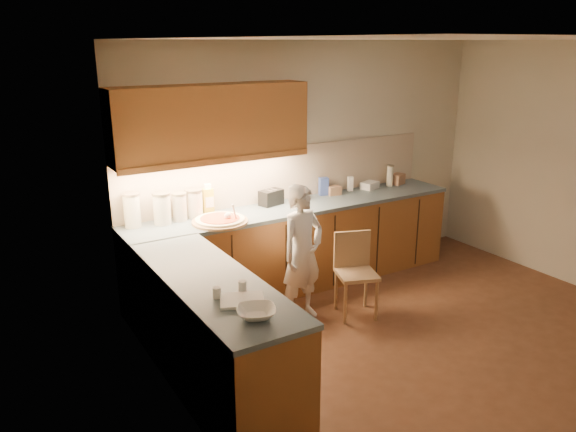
# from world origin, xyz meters

# --- Properties ---
(room) EXTENTS (4.54, 4.50, 2.62)m
(room) POSITION_xyz_m (0.00, 0.00, 1.68)
(room) COLOR #55301D
(room) RESTS_ON ground
(l_counter) EXTENTS (3.77, 2.62, 0.92)m
(l_counter) POSITION_xyz_m (-0.92, 1.25, 0.46)
(l_counter) COLOR #92592A
(l_counter) RESTS_ON ground
(backsplash) EXTENTS (3.75, 0.02, 0.58)m
(backsplash) POSITION_xyz_m (-0.38, 1.99, 1.21)
(backsplash) COLOR #C4B098
(backsplash) RESTS_ON l_counter
(upper_cabinets) EXTENTS (1.95, 0.36, 0.73)m
(upper_cabinets) POSITION_xyz_m (-1.27, 1.82, 1.85)
(upper_cabinets) COLOR #92592A
(upper_cabinets) RESTS_ON ground
(pizza_on_board) EXTENTS (0.54, 0.54, 0.22)m
(pizza_on_board) POSITION_xyz_m (-1.33, 1.57, 0.94)
(pizza_on_board) COLOR tan
(pizza_on_board) RESTS_ON l_counter
(child) EXTENTS (0.54, 0.41, 1.33)m
(child) POSITION_xyz_m (-0.75, 1.03, 0.67)
(child) COLOR white
(child) RESTS_ON ground
(wooden_chair) EXTENTS (0.47, 0.47, 0.82)m
(wooden_chair) POSITION_xyz_m (-0.25, 0.86, 0.47)
(wooden_chair) COLOR tan
(wooden_chair) RESTS_ON ground
(mixing_bowl) EXTENTS (0.33, 0.33, 0.06)m
(mixing_bowl) POSITION_xyz_m (-1.95, -0.31, 0.95)
(mixing_bowl) COLOR white
(mixing_bowl) RESTS_ON l_counter
(canister_a) EXTENTS (0.16, 0.16, 0.33)m
(canister_a) POSITION_xyz_m (-2.08, 1.88, 1.09)
(canister_a) COLOR white
(canister_a) RESTS_ON l_counter
(canister_b) EXTENTS (0.18, 0.18, 0.31)m
(canister_b) POSITION_xyz_m (-1.81, 1.83, 1.07)
(canister_b) COLOR silver
(canister_b) RESTS_ON l_counter
(canister_c) EXTENTS (0.15, 0.15, 0.28)m
(canister_c) POSITION_xyz_m (-1.63, 1.84, 1.06)
(canister_c) COLOR silver
(canister_c) RESTS_ON l_counter
(canister_d) EXTENTS (0.18, 0.18, 0.28)m
(canister_d) POSITION_xyz_m (-1.47, 1.87, 1.06)
(canister_d) COLOR silver
(canister_d) RESTS_ON l_counter
(oil_jug) EXTENTS (0.11, 0.09, 0.31)m
(oil_jug) POSITION_xyz_m (-1.31, 1.90, 1.06)
(oil_jug) COLOR gold
(oil_jug) RESTS_ON l_counter
(toaster) EXTENTS (0.28, 0.20, 0.17)m
(toaster) POSITION_xyz_m (-0.61, 1.86, 1.00)
(toaster) COLOR black
(toaster) RESTS_ON l_counter
(steel_pot) EXTENTS (0.15, 0.15, 0.12)m
(steel_pot) POSITION_xyz_m (-0.24, 1.86, 0.98)
(steel_pot) COLOR #A4A4A8
(steel_pot) RESTS_ON l_counter
(blue_box) EXTENTS (0.11, 0.09, 0.20)m
(blue_box) POSITION_xyz_m (0.09, 1.90, 1.02)
(blue_box) COLOR #334A9B
(blue_box) RESTS_ON l_counter
(card_box_a) EXTENTS (0.16, 0.12, 0.10)m
(card_box_a) POSITION_xyz_m (0.20, 1.84, 0.97)
(card_box_a) COLOR #967051
(card_box_a) RESTS_ON l_counter
(white_bottle) EXTENTS (0.07, 0.07, 0.17)m
(white_bottle) POSITION_xyz_m (0.46, 1.89, 1.00)
(white_bottle) COLOR white
(white_bottle) RESTS_ON l_counter
(flat_pack) EXTENTS (0.24, 0.20, 0.08)m
(flat_pack) POSITION_xyz_m (0.72, 1.85, 0.96)
(flat_pack) COLOR silver
(flat_pack) RESTS_ON l_counter
(tall_jar) EXTENTS (0.08, 0.08, 0.25)m
(tall_jar) POSITION_xyz_m (1.01, 1.83, 1.05)
(tall_jar) COLOR white
(tall_jar) RESTS_ON l_counter
(card_box_b) EXTENTS (0.19, 0.17, 0.13)m
(card_box_b) POSITION_xyz_m (1.15, 1.85, 0.98)
(card_box_b) COLOR #A87A5A
(card_box_b) RESTS_ON l_counter
(dough_cloth) EXTENTS (0.36, 0.33, 0.02)m
(dough_cloth) POSITION_xyz_m (-1.93, -0.07, 0.93)
(dough_cloth) COLOR white
(dough_cloth) RESTS_ON l_counter
(spice_jar_a) EXTENTS (0.07, 0.07, 0.07)m
(spice_jar_a) POSITION_xyz_m (-2.05, 0.07, 0.96)
(spice_jar_a) COLOR silver
(spice_jar_a) RESTS_ON l_counter
(spice_jar_b) EXTENTS (0.06, 0.06, 0.08)m
(spice_jar_b) POSITION_xyz_m (-1.85, 0.08, 0.96)
(spice_jar_b) COLOR silver
(spice_jar_b) RESTS_ON l_counter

